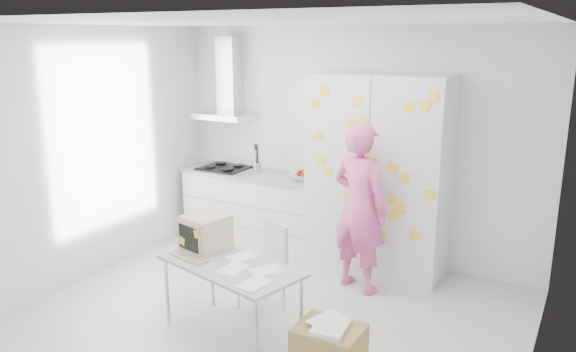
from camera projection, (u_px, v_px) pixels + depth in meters
The scene contains 10 objects.
floor at pixel (264, 322), 5.24m from camera, with size 4.50×4.00×0.02m, color silver.
walls at pixel (301, 165), 5.52m from camera, with size 4.52×4.01×2.70m.
ceiling at pixel (261, 22), 4.58m from camera, with size 4.50×4.00×0.02m, color white.
counter_run at pixel (254, 207), 7.13m from camera, with size 1.84×0.63×1.28m.
range_hood at pixel (228, 87), 7.10m from camera, with size 0.70×0.48×1.01m.
tall_cabinet at pixel (378, 175), 6.17m from camera, with size 1.50×0.68×2.20m.
person at pixel (360, 207), 5.72m from camera, with size 0.65×0.42×1.77m, color #E4589A.
desk at pixel (214, 246), 4.99m from camera, with size 1.39×0.92×1.01m.
chair at pixel (267, 262), 5.37m from camera, with size 0.51×0.51×0.86m.
cardboard_box at pixel (329, 350), 4.38m from camera, with size 0.51×0.42×0.44m.
Camera 1 is at (2.53, -4.02, 2.60)m, focal length 35.00 mm.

